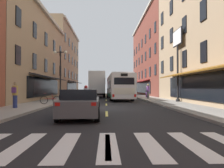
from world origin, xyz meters
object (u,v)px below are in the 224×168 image
at_px(box_truck, 97,85).
at_px(sedan_near, 81,103).
at_px(pedestrian_near, 15,94).
at_px(pedestrian_mid, 148,91).
at_px(sedan_mid, 99,92).
at_px(street_lamp_twin, 60,73).
at_px(motorcycle_rider, 86,99).
at_px(pedestrian_far, 147,91).
at_px(bicycle_near, 50,100).
at_px(transit_bus, 119,87).
at_px(billboard_sign, 178,48).

relative_size(box_truck, sedan_near, 1.66).
xyz_separation_m(pedestrian_near, pedestrian_mid, (11.33, 11.61, 0.03)).
xyz_separation_m(sedan_near, sedan_mid, (-0.27, 33.81, -0.03)).
distance_m(box_truck, street_lamp_twin, 11.70).
xyz_separation_m(sedan_mid, motorcycle_rider, (0.12, -29.53, 0.02)).
relative_size(pedestrian_near, pedestrian_far, 1.07).
bearing_deg(bicycle_near, pedestrian_mid, 40.11).
bearing_deg(box_truck, pedestrian_near, -103.78).
distance_m(transit_bus, pedestrian_far, 4.67).
height_order(billboard_sign, transit_bus, billboard_sign).
bearing_deg(pedestrian_mid, street_lamp_twin, -138.78).
height_order(box_truck, sedan_mid, box_truck).
height_order(motorcycle_rider, pedestrian_far, pedestrian_far).
relative_size(motorcycle_rider, pedestrian_far, 1.27).
bearing_deg(box_truck, transit_bus, -63.84).
xyz_separation_m(sedan_near, street_lamp_twin, (-3.52, 11.31, 2.34)).
distance_m(billboard_sign, pedestrian_near, 15.19).
relative_size(box_truck, sedan_mid, 1.84).
bearing_deg(sedan_mid, street_lamp_twin, -98.22).
distance_m(transit_bus, bicycle_near, 11.47).
height_order(sedan_near, pedestrian_far, pedestrian_far).
bearing_deg(pedestrian_far, sedan_mid, 68.26).
bearing_deg(box_truck, pedestrian_mid, -48.20).
xyz_separation_m(sedan_mid, street_lamp_twin, (-3.25, -22.49, 2.37)).
bearing_deg(street_lamp_twin, sedan_mid, 81.78).
relative_size(box_truck, pedestrian_near, 4.61).
xyz_separation_m(sedan_mid, pedestrian_mid, (6.81, -18.79, 0.40)).
xyz_separation_m(transit_bus, sedan_near, (-2.93, -16.25, -0.94)).
distance_m(pedestrian_far, street_lamp_twin, 12.87).
xyz_separation_m(box_truck, bicycle_near, (-3.21, -15.75, -1.52)).
height_order(transit_bus, sedan_near, transit_bus).
relative_size(billboard_sign, street_lamp_twin, 1.35).
height_order(billboard_sign, street_lamp_twin, billboard_sign).
relative_size(transit_bus, bicycle_near, 7.19).
height_order(pedestrian_far, street_lamp_twin, street_lamp_twin).
xyz_separation_m(box_truck, sedan_mid, (-0.15, 11.35, -1.33)).
bearing_deg(pedestrian_near, pedestrian_far, 46.51).
relative_size(transit_bus, sedan_near, 2.56).
bearing_deg(sedan_mid, box_truck, -89.22).
xyz_separation_m(pedestrian_mid, pedestrian_far, (0.49, 3.36, -0.12)).
height_order(sedan_near, motorcycle_rider, motorcycle_rider).
xyz_separation_m(sedan_near, pedestrian_near, (-4.79, 3.40, 0.34)).
bearing_deg(motorcycle_rider, pedestrian_mid, 58.07).
distance_m(sedan_near, motorcycle_rider, 4.28).
bearing_deg(transit_bus, motorcycle_rider, -104.46).
relative_size(billboard_sign, sedan_mid, 1.64).
height_order(bicycle_near, pedestrian_near, pedestrian_near).
bearing_deg(bicycle_near, billboard_sign, 13.83).
bearing_deg(pedestrian_far, motorcycle_rider, -164.08).
bearing_deg(billboard_sign, sedan_near, -131.14).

